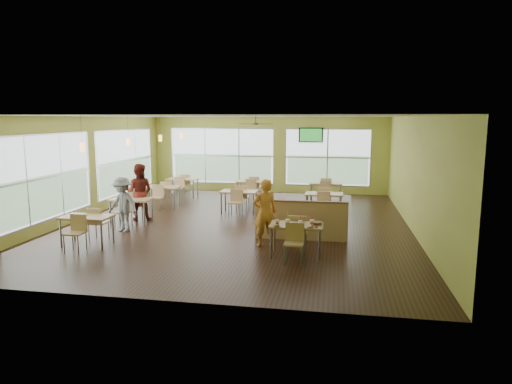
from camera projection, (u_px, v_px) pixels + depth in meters
room at (238, 171)px, 13.51m from camera, size 12.00×12.04×3.20m
window_bays at (186, 163)px, 16.97m from camera, size 9.24×10.24×2.38m
main_table at (296, 229)px, 10.40m from camera, size 1.22×1.52×0.87m
half_wall_divider at (301, 220)px, 11.83m from camera, size 2.40×0.14×1.04m
dining_tables at (219, 193)px, 15.51m from camera, size 6.92×8.72×0.87m
pendant_lights at (145, 140)px, 14.58m from camera, size 0.11×7.31×0.86m
ceiling_fan at (256, 124)px, 16.21m from camera, size 1.25×1.25×0.29m
tv_backwall at (311, 135)px, 18.80m from camera, size 1.00×0.07×0.60m
man_plaid at (265, 213)px, 11.23m from camera, size 0.72×0.61×1.68m
patron_maroon at (139, 192)px, 14.15m from camera, size 0.93×0.77×1.76m
patron_grey at (123, 204)px, 12.68m from camera, size 1.12×0.84×1.53m
cup_blue at (277, 223)px, 10.24m from camera, size 0.10×0.10×0.36m
cup_yellow at (288, 222)px, 10.29m from camera, size 0.10×0.10×0.37m
cup_red_near at (300, 223)px, 10.16m from camera, size 0.10×0.10×0.36m
cup_red_far at (312, 223)px, 10.21m from camera, size 0.10×0.10×0.38m
food_basket at (317, 223)px, 10.37m from camera, size 0.25×0.25×0.06m
ketchup_cup at (317, 227)px, 10.06m from camera, size 0.06×0.06×0.02m
wrapper_left at (277, 226)px, 10.18m from camera, size 0.19×0.18×0.04m
wrapper_mid at (294, 222)px, 10.49m from camera, size 0.20×0.18×0.05m
wrapper_right at (310, 227)px, 10.03m from camera, size 0.16×0.15×0.04m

